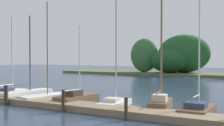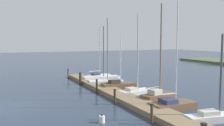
{
  "view_description": "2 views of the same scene",
  "coord_description": "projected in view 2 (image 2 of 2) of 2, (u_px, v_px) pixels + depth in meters",
  "views": [
    {
      "loc": [
        8.58,
        -4.94,
        3.08
      ],
      "look_at": [
        -0.3,
        10.46,
        2.7
      ],
      "focal_mm": 45.77,
      "sensor_mm": 36.0,
      "label": 1
    },
    {
      "loc": [
        18.22,
        -0.32,
        4.66
      ],
      "look_at": [
        -3.06,
        9.57,
        2.47
      ],
      "focal_mm": 39.74,
      "sensor_mm": 36.0,
      "label": 2
    }
  ],
  "objects": [
    {
      "name": "mooring_piling_3",
      "position": [
        115.0,
        97.0,
        17.94
      ],
      "size": [
        0.2,
        0.2,
        1.11
      ],
      "color": "#3D3323",
      "rests_on": "ground"
    },
    {
      "name": "sailboat_4",
      "position": [
        136.0,
        90.0,
        21.46
      ],
      "size": [
        1.41,
        3.17,
        6.91
      ],
      "rotation": [
        0.0,
        0.0,
        1.66
      ],
      "color": "white",
      "rests_on": "ground"
    },
    {
      "name": "channel_buoy_0",
      "position": [
        102.0,
        119.0,
        13.99
      ],
      "size": [
        0.34,
        0.34,
        0.51
      ],
      "color": "white",
      "rests_on": "ground"
    },
    {
      "name": "mooring_piling_2",
      "position": [
        97.0,
        86.0,
        21.68
      ],
      "size": [
        0.2,
        0.2,
        1.23
      ],
      "color": "#3D3323",
      "rests_on": "ground"
    },
    {
      "name": "sailboat_7",
      "position": [
        217.0,
        115.0,
        14.26
      ],
      "size": [
        1.55,
        3.86,
        5.01
      ],
      "rotation": [
        0.0,
        0.0,
        1.39
      ],
      "color": "white",
      "rests_on": "ground"
    },
    {
      "name": "dock_pier",
      "position": [
        117.0,
        94.0,
        20.6
      ],
      "size": [
        24.22,
        1.8,
        0.35
      ],
      "color": "#847051",
      "rests_on": "ground"
    },
    {
      "name": "mooring_piling_4",
      "position": [
        152.0,
        114.0,
        13.7
      ],
      "size": [
        0.19,
        0.19,
        1.14
      ],
      "color": "#4C3D28",
      "rests_on": "ground"
    },
    {
      "name": "sailboat_5",
      "position": [
        159.0,
        95.0,
        18.99
      ],
      "size": [
        1.56,
        3.1,
        7.38
      ],
      "rotation": [
        0.0,
        0.0,
        1.77
      ],
      "color": "brown",
      "rests_on": "ground"
    },
    {
      "name": "ground",
      "position": [
        5.0,
        108.0,
        17.01
      ],
      "size": [
        160.0,
        160.0,
        0.0
      ],
      "primitive_type": "plane",
      "color": "#28384C"
    },
    {
      "name": "sailboat_3",
      "position": [
        119.0,
        85.0,
        23.69
      ],
      "size": [
        1.61,
        3.45,
        5.17
      ],
      "rotation": [
        0.0,
        0.0,
        1.47
      ],
      "color": "brown",
      "rests_on": "ground"
    },
    {
      "name": "mooring_piling_1",
      "position": [
        80.0,
        79.0,
        25.93
      ],
      "size": [
        0.31,
        0.31,
        1.25
      ],
      "color": "#3D3323",
      "rests_on": "ground"
    },
    {
      "name": "sailboat_2",
      "position": [
        107.0,
        82.0,
        26.0
      ],
      "size": [
        2.04,
        3.82,
        6.92
      ],
      "rotation": [
        0.0,
        0.0,
        1.36
      ],
      "color": "white",
      "rests_on": "ground"
    },
    {
      "name": "sailboat_6",
      "position": [
        174.0,
        104.0,
        16.86
      ],
      "size": [
        1.4,
        3.4,
        8.01
      ],
      "rotation": [
        0.0,
        0.0,
        1.57
      ],
      "color": "brown",
      "rests_on": "ground"
    },
    {
      "name": "sailboat_1",
      "position": [
        103.0,
        78.0,
        28.15
      ],
      "size": [
        1.5,
        4.33,
        6.18
      ],
      "rotation": [
        0.0,
        0.0,
        1.46
      ],
      "color": "white",
      "rests_on": "ground"
    },
    {
      "name": "sailboat_0",
      "position": [
        99.0,
        75.0,
        30.79
      ],
      "size": [
        1.49,
        3.33,
        6.33
      ],
      "rotation": [
        0.0,
        0.0,
        1.73
      ],
      "color": "white",
      "rests_on": "ground"
    },
    {
      "name": "mooring_piling_0",
      "position": [
        68.0,
        74.0,
        30.13
      ],
      "size": [
        0.21,
        0.21,
        1.12
      ],
      "color": "brown",
      "rests_on": "ground"
    }
  ]
}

